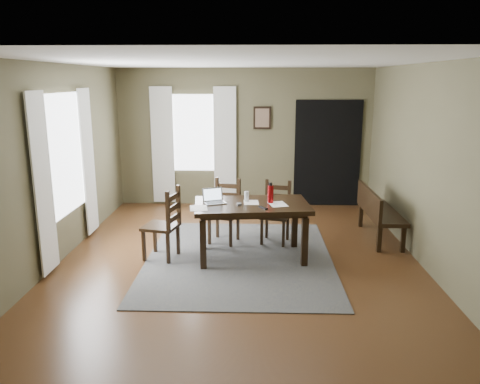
{
  "coord_description": "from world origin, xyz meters",
  "views": [
    {
      "loc": [
        0.2,
        -6.24,
        2.48
      ],
      "look_at": [
        0.0,
        0.3,
        0.9
      ],
      "focal_mm": 35.0,
      "sensor_mm": 36.0,
      "label": 1
    }
  ],
  "objects_px": {
    "bench": "(377,209)",
    "laptop": "(214,199)",
    "dining_table": "(252,210)",
    "water_bottle": "(271,194)",
    "chair_back_left": "(225,212)",
    "chair_end": "(164,225)",
    "chair_back_right": "(276,213)"
  },
  "relations": [
    {
      "from": "chair_back_left",
      "to": "bench",
      "type": "bearing_deg",
      "value": 21.8
    },
    {
      "from": "dining_table",
      "to": "chair_back_left",
      "type": "distance_m",
      "value": 0.82
    },
    {
      "from": "chair_back_right",
      "to": "bench",
      "type": "xyz_separation_m",
      "value": [
        1.6,
        0.22,
        0.01
      ]
    },
    {
      "from": "bench",
      "to": "water_bottle",
      "type": "distance_m",
      "value": 1.97
    },
    {
      "from": "bench",
      "to": "laptop",
      "type": "height_order",
      "value": "laptop"
    },
    {
      "from": "bench",
      "to": "water_bottle",
      "type": "xyz_separation_m",
      "value": [
        -1.72,
        -0.85,
        0.45
      ]
    },
    {
      "from": "dining_table",
      "to": "laptop",
      "type": "xyz_separation_m",
      "value": [
        -0.53,
        0.03,
        0.15
      ]
    },
    {
      "from": "dining_table",
      "to": "chair_back_right",
      "type": "relative_size",
      "value": 1.76
    },
    {
      "from": "bench",
      "to": "laptop",
      "type": "relative_size",
      "value": 4.01
    },
    {
      "from": "water_bottle",
      "to": "chair_end",
      "type": "bearing_deg",
      "value": -175.43
    },
    {
      "from": "bench",
      "to": "laptop",
      "type": "distance_m",
      "value": 2.68
    },
    {
      "from": "dining_table",
      "to": "chair_end",
      "type": "distance_m",
      "value": 1.24
    },
    {
      "from": "chair_back_right",
      "to": "laptop",
      "type": "distance_m",
      "value": 1.18
    },
    {
      "from": "chair_end",
      "to": "laptop",
      "type": "relative_size",
      "value": 2.87
    },
    {
      "from": "chair_back_left",
      "to": "laptop",
      "type": "distance_m",
      "value": 0.75
    },
    {
      "from": "chair_end",
      "to": "bench",
      "type": "height_order",
      "value": "chair_end"
    },
    {
      "from": "laptop",
      "to": "water_bottle",
      "type": "bearing_deg",
      "value": -21.43
    },
    {
      "from": "chair_back_right",
      "to": "laptop",
      "type": "bearing_deg",
      "value": -129.82
    },
    {
      "from": "chair_back_left",
      "to": "water_bottle",
      "type": "relative_size",
      "value": 3.42
    },
    {
      "from": "dining_table",
      "to": "chair_back_left",
      "type": "relative_size",
      "value": 1.71
    },
    {
      "from": "chair_back_right",
      "to": "bench",
      "type": "distance_m",
      "value": 1.62
    },
    {
      "from": "laptop",
      "to": "water_bottle",
      "type": "height_order",
      "value": "water_bottle"
    },
    {
      "from": "chair_end",
      "to": "chair_back_right",
      "type": "distance_m",
      "value": 1.76
    },
    {
      "from": "dining_table",
      "to": "chair_back_left",
      "type": "bearing_deg",
      "value": 115.92
    },
    {
      "from": "dining_table",
      "to": "chair_back_right",
      "type": "height_order",
      "value": "chair_back_right"
    },
    {
      "from": "chair_end",
      "to": "water_bottle",
      "type": "height_order",
      "value": "water_bottle"
    },
    {
      "from": "dining_table",
      "to": "bench",
      "type": "xyz_separation_m",
      "value": [
        1.98,
        0.89,
        -0.22
      ]
    },
    {
      "from": "water_bottle",
      "to": "chair_back_left",
      "type": "bearing_deg",
      "value": 137.05
    },
    {
      "from": "chair_end",
      "to": "laptop",
      "type": "xyz_separation_m",
      "value": [
        0.69,
        0.11,
        0.35
      ]
    },
    {
      "from": "laptop",
      "to": "water_bottle",
      "type": "relative_size",
      "value": 1.25
    },
    {
      "from": "water_bottle",
      "to": "bench",
      "type": "bearing_deg",
      "value": 26.42
    },
    {
      "from": "chair_end",
      "to": "laptop",
      "type": "bearing_deg",
      "value": 111.66
    }
  ]
}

